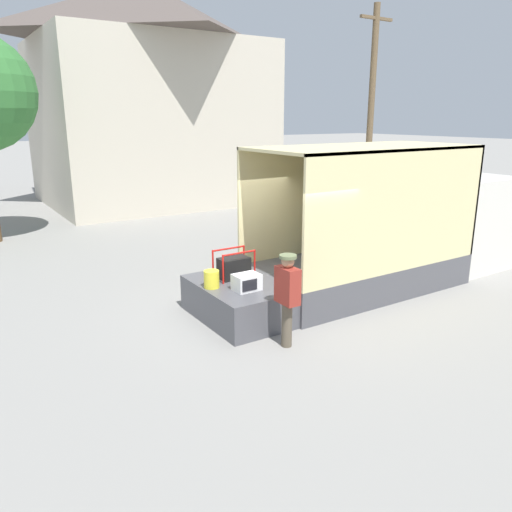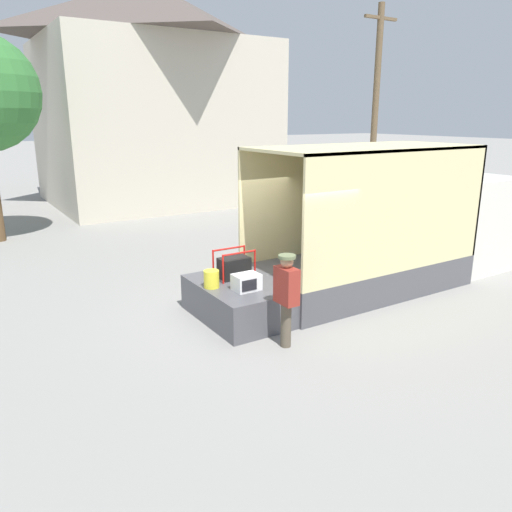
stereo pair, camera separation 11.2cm
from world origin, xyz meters
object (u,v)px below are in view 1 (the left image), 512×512
object	(u,v)px
utility_pole	(371,103)
portable_generator	(235,267)
orange_bucket	(212,279)
worker_person	(287,292)
microwave	(247,282)
box_truck	(415,236)

from	to	relation	value
utility_pole	portable_generator	bearing A→B (deg)	-144.83
portable_generator	orange_bucket	world-z (taller)	portable_generator
worker_person	microwave	bearing A→B (deg)	95.20
portable_generator	utility_pole	bearing A→B (deg)	35.17
box_truck	portable_generator	xyz separation A→B (m)	(-4.85, 0.35, -0.07)
microwave	orange_bucket	size ratio (longest dim) A/B	1.46
orange_bucket	utility_pole	size ratio (longest dim) A/B	0.04
box_truck	worker_person	size ratio (longest dim) A/B	4.44
utility_pole	box_truck	bearing A→B (deg)	-129.08
microwave	box_truck	bearing A→B (deg)	4.51
box_truck	portable_generator	size ratio (longest dim) A/B	9.59
box_truck	utility_pole	world-z (taller)	utility_pole
microwave	worker_person	bearing A→B (deg)	-84.80
orange_bucket	worker_person	xyz separation A→B (m)	(0.58, -1.58, 0.12)
box_truck	utility_pole	xyz separation A→B (m)	(7.15, 8.80, 3.36)
box_truck	portable_generator	distance (m)	4.86
microwave	utility_pole	xyz separation A→B (m)	(12.18, 9.20, 3.50)
microwave	worker_person	distance (m)	1.13
portable_generator	utility_pole	size ratio (longest dim) A/B	0.09
box_truck	portable_generator	world-z (taller)	box_truck
microwave	utility_pole	distance (m)	15.66
microwave	orange_bucket	xyz separation A→B (m)	(-0.48, 0.47, 0.01)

